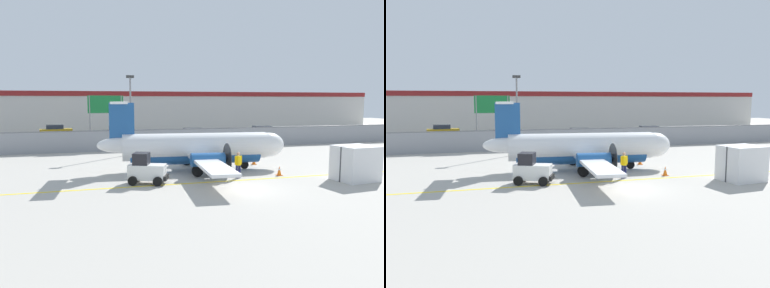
# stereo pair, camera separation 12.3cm
# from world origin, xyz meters

# --- Properties ---
(ground_plane) EXTENTS (140.00, 140.00, 0.01)m
(ground_plane) POSITION_xyz_m (0.00, 2.00, 0.00)
(ground_plane) COLOR #ADA89E
(perimeter_fence) EXTENTS (98.00, 0.10, 2.10)m
(perimeter_fence) POSITION_xyz_m (0.00, 18.00, 1.12)
(perimeter_fence) COLOR gray
(perimeter_fence) RESTS_ON ground
(parking_lot_strip) EXTENTS (98.00, 17.00, 0.12)m
(parking_lot_strip) POSITION_xyz_m (0.00, 29.50, 0.06)
(parking_lot_strip) COLOR #38383A
(parking_lot_strip) RESTS_ON ground
(background_building) EXTENTS (91.00, 8.10, 6.50)m
(background_building) POSITION_xyz_m (0.00, 47.99, 3.26)
(background_building) COLOR beige
(background_building) RESTS_ON ground
(commuter_airplane) EXTENTS (13.58, 16.08, 4.92)m
(commuter_airplane) POSITION_xyz_m (-0.56, 5.95, 1.60)
(commuter_airplane) COLOR white
(commuter_airplane) RESTS_ON ground
(baggage_tug) EXTENTS (2.57, 2.05, 1.88)m
(baggage_tug) POSITION_xyz_m (-4.86, 2.63, 0.86)
(baggage_tug) COLOR silver
(baggage_tug) RESTS_ON ground
(ground_crew_worker) EXTENTS (0.55, 0.39, 1.70)m
(ground_crew_worker) POSITION_xyz_m (1.11, 2.66, 0.95)
(ground_crew_worker) COLOR #191E4C
(ground_crew_worker) RESTS_ON ground
(cargo_container) EXTENTS (2.59, 2.23, 2.20)m
(cargo_container) POSITION_xyz_m (7.91, 0.02, 1.10)
(cargo_container) COLOR silver
(cargo_container) RESTS_ON ground
(traffic_cone_near_left) EXTENTS (0.36, 0.36, 0.64)m
(traffic_cone_near_left) POSITION_xyz_m (-3.90, 3.48, 0.31)
(traffic_cone_near_left) COLOR orange
(traffic_cone_near_left) RESTS_ON ground
(traffic_cone_near_right) EXTENTS (0.36, 0.36, 0.64)m
(traffic_cone_near_right) POSITION_xyz_m (4.10, 2.71, 0.31)
(traffic_cone_near_right) COLOR orange
(traffic_cone_near_right) RESTS_ON ground
(traffic_cone_far_left) EXTENTS (0.36, 0.36, 0.64)m
(traffic_cone_far_left) POSITION_xyz_m (4.33, 7.17, 0.31)
(traffic_cone_far_left) COLOR orange
(traffic_cone_far_left) RESTS_ON ground
(parked_car_0) EXTENTS (4.37, 2.39, 1.58)m
(parked_car_0) POSITION_xyz_m (-12.42, 34.51, 0.89)
(parked_car_0) COLOR #B28C19
(parked_car_0) RESTS_ON parking_lot_strip
(parked_car_1) EXTENTS (4.29, 2.20, 1.58)m
(parked_car_1) POSITION_xyz_m (-4.27, 30.17, 0.89)
(parked_car_1) COLOR slate
(parked_car_1) RESTS_ON parking_lot_strip
(parked_car_2) EXTENTS (4.20, 2.00, 1.58)m
(parked_car_2) POSITION_xyz_m (4.16, 23.61, 0.89)
(parked_car_2) COLOR silver
(parked_car_2) RESTS_ON parking_lot_strip
(parked_car_3) EXTENTS (4.34, 2.31, 1.58)m
(parked_car_3) POSITION_xyz_m (13.59, 24.89, 0.89)
(parked_car_3) COLOR slate
(parked_car_3) RESTS_ON parking_lot_strip
(apron_light_pole) EXTENTS (0.70, 0.30, 7.27)m
(apron_light_pole) POSITION_xyz_m (-4.35, 15.17, 4.30)
(apron_light_pole) COLOR slate
(apron_light_pole) RESTS_ON ground
(highway_sign) EXTENTS (3.60, 0.14, 5.50)m
(highway_sign) POSITION_xyz_m (-6.35, 20.18, 4.14)
(highway_sign) COLOR slate
(highway_sign) RESTS_ON ground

